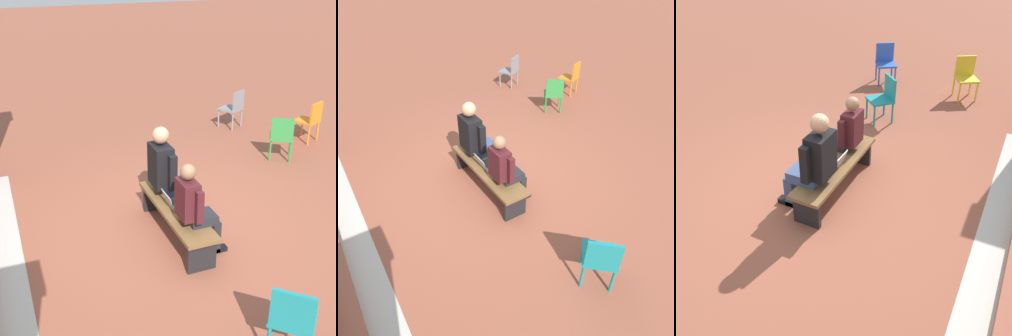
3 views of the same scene
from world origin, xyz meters
The scene contains 10 objects.
ground_plane centered at (0.00, 0.00, 0.00)m, with size 60.00×60.00×0.00m, color brown.
concrete_strip centered at (-0.19, 2.37, 0.00)m, with size 5.63×0.40×0.01m, color #B7B2A8.
bench centered at (-0.19, 0.17, 0.35)m, with size 1.80×0.44×0.45m.
person_student centered at (-0.63, 0.11, 0.69)m, with size 0.50×0.63×1.28m.
person_adult centered at (0.28, 0.10, 0.76)m, with size 0.60×0.76×1.44m.
laptop centered at (-0.13, 0.18, 0.50)m, with size 0.32×0.29×0.21m.
plastic_chair_far_left centered at (-2.51, -0.03, 0.48)m, with size 0.59×0.59×0.84m.
plastic_chair_foreground centered at (2.08, -3.69, 0.48)m, with size 0.55×0.55×0.84m.
plastic_chair_mid_courtyard centered at (3.36, -2.64, 0.48)m, with size 0.57×0.57×0.84m.
plastic_chair_by_pillar centered at (1.51, -2.62, 0.48)m, with size 0.58×0.58×0.84m.
Camera 1 is at (-5.18, 2.27, 3.55)m, focal length 50.00 mm.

